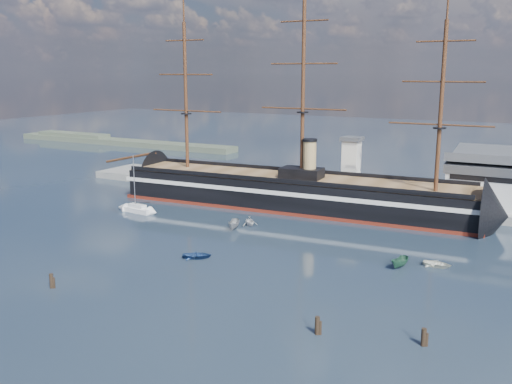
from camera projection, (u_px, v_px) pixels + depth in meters
The scene contains 14 objects.
ground at pixel (284, 231), 121.51m from camera, with size 600.00×600.00×0.00m, color #162233.
quay at pixel (380, 203), 147.73m from camera, with size 180.00×18.00×2.00m, color slate.
quay_tower at pixel (351, 165), 146.41m from camera, with size 5.00×5.00×15.00m.
shoreline at pixel (106, 140), 268.01m from camera, with size 120.00×10.00×4.00m.
warship at pixel (288, 191), 141.97m from camera, with size 113.33×21.50×53.94m.
sailboat at pixel (137, 209), 137.45m from camera, with size 8.81×3.41×13.75m.
motorboat_a at pixel (234, 229), 122.80m from camera, with size 6.11×2.24×2.44m, color gray.
motorboat_b at pixel (197, 258), 103.81m from camera, with size 3.27×1.31×1.53m, color navy.
motorboat_c at pixel (400, 268), 98.70m from camera, with size 5.63×2.07×2.25m, color #25553D.
motorboat_d at pixel (250, 226), 125.63m from camera, with size 6.32×2.74×2.32m, color silver.
motorboat_e at pixel (437, 267), 99.28m from camera, with size 3.03×1.21×1.41m, color white.
piling_near_left at pixel (52, 288), 89.56m from camera, with size 0.64×0.64×3.07m, color black.
piling_near_right at pixel (317, 334), 73.80m from camera, with size 0.64×0.64×3.14m, color black.
piling_far_right at pixel (423, 346), 70.70m from camera, with size 0.64×0.64×3.00m, color black.
Camera 1 is at (50.79, -65.71, 33.39)m, focal length 40.00 mm.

